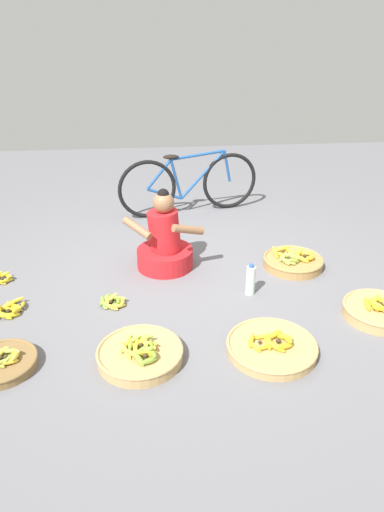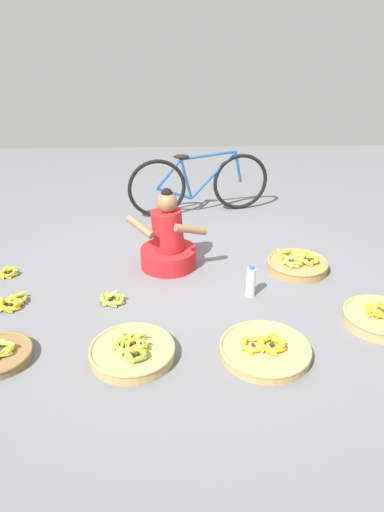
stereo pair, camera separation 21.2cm
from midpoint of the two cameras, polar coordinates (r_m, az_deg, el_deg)
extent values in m
plane|color=slate|center=(4.07, 1.39, -3.15)|extent=(10.00, 10.00, 0.00)
cylinder|color=red|center=(4.28, -1.54, -0.15)|extent=(0.52, 0.52, 0.18)
cylinder|color=red|center=(4.17, -1.58, 3.22)|extent=(0.35, 0.33, 0.39)
sphere|color=#8C6042|center=(4.06, -1.63, 6.71)|extent=(0.19, 0.19, 0.19)
sphere|color=black|center=(4.04, -1.65, 7.72)|extent=(0.10, 0.10, 0.10)
cylinder|color=#8C6042|center=(4.06, -4.97, 3.63)|extent=(0.27, 0.26, 0.16)
cylinder|color=#8C6042|center=(3.99, 1.28, 3.30)|extent=(0.31, 0.19, 0.16)
torus|color=black|center=(5.35, -3.24, 8.38)|extent=(0.68, 0.18, 0.68)
torus|color=black|center=(5.62, 7.15, 9.13)|extent=(0.68, 0.18, 0.68)
cylinder|color=#1E4C8C|center=(5.48, 3.78, 10.02)|extent=(0.55, 0.15, 0.55)
cylinder|color=#1E4C8C|center=(5.40, 0.44, 9.54)|extent=(0.15, 0.06, 0.49)
cylinder|color=#1E4C8C|center=(5.40, 3.24, 12.42)|extent=(0.65, 0.17, 0.08)
cylinder|color=#1E4C8C|center=(5.42, -1.07, 7.79)|extent=(0.42, 0.12, 0.18)
cylinder|color=#1E4C8C|center=(5.33, -1.73, 10.17)|extent=(0.31, 0.10, 0.35)
cylinder|color=#1E4C8C|center=(5.55, 6.87, 10.95)|extent=(0.12, 0.05, 0.38)
ellipsoid|color=black|center=(5.31, -0.19, 12.27)|extent=(0.18, 0.08, 0.05)
cylinder|color=tan|center=(3.26, 10.96, -11.57)|extent=(0.62, 0.62, 0.06)
torus|color=tan|center=(3.24, 11.01, -11.12)|extent=(0.63, 0.63, 0.02)
ellipsoid|color=gold|center=(3.24, 13.00, -10.59)|extent=(0.04, 0.15, 0.09)
ellipsoid|color=gold|center=(3.28, 12.38, -10.20)|extent=(0.14, 0.13, 0.06)
ellipsoid|color=gold|center=(3.27, 11.15, -10.07)|extent=(0.16, 0.09, 0.08)
ellipsoid|color=gold|center=(3.22, 10.59, -10.76)|extent=(0.05, 0.16, 0.07)
ellipsoid|color=gold|center=(3.18, 11.35, -11.37)|extent=(0.15, 0.12, 0.08)
ellipsoid|color=gold|center=(3.19, 12.56, -11.36)|extent=(0.16, 0.10, 0.07)
sphere|color=#382D19|center=(3.23, 11.80, -10.75)|extent=(0.04, 0.04, 0.04)
ellipsoid|color=gold|center=(3.22, 10.54, -10.82)|extent=(0.03, 0.13, 0.06)
ellipsoid|color=gold|center=(3.26, 9.66, -10.21)|extent=(0.13, 0.07, 0.07)
ellipsoid|color=gold|center=(3.22, 8.47, -10.66)|extent=(0.08, 0.13, 0.07)
ellipsoid|color=gold|center=(3.18, 8.74, -11.31)|extent=(0.10, 0.13, 0.06)
ellipsoid|color=gold|center=(3.18, 10.10, -11.51)|extent=(0.13, 0.08, 0.05)
sphere|color=#382D19|center=(3.21, 9.51, -10.89)|extent=(0.03, 0.03, 0.03)
cylinder|color=#A87F47|center=(4.37, 14.35, -1.21)|extent=(0.54, 0.54, 0.08)
torus|color=#A87F47|center=(4.35, 14.41, -0.73)|extent=(0.56, 0.56, 0.02)
ellipsoid|color=yellow|center=(4.37, 16.60, -0.44)|extent=(0.07, 0.15, 0.08)
ellipsoid|color=yellow|center=(4.42, 15.83, -0.09)|extent=(0.15, 0.09, 0.06)
ellipsoid|color=yellow|center=(4.38, 15.04, -0.07)|extent=(0.14, 0.13, 0.09)
ellipsoid|color=yellow|center=(4.34, 14.92, -0.35)|extent=(0.05, 0.15, 0.09)
ellipsoid|color=yellow|center=(4.30, 15.38, -0.75)|extent=(0.14, 0.13, 0.07)
ellipsoid|color=yellow|center=(4.33, 16.42, -0.73)|extent=(0.14, 0.12, 0.07)
sphere|color=#382D19|center=(4.36, 15.75, -0.42)|extent=(0.03, 0.03, 0.03)
ellipsoid|color=yellow|center=(4.42, 13.98, 0.18)|extent=(0.06, 0.17, 0.06)
ellipsoid|color=yellow|center=(4.45, 13.02, 0.57)|extent=(0.16, 0.05, 0.08)
ellipsoid|color=yellow|center=(4.37, 12.28, 0.15)|extent=(0.05, 0.16, 0.09)
ellipsoid|color=yellow|center=(4.33, 13.21, -0.25)|extent=(0.17, 0.06, 0.08)
sphere|color=#382D19|center=(4.39, 13.15, 0.12)|extent=(0.03, 0.03, 0.03)
ellipsoid|color=#9EB747|center=(4.29, 14.72, -0.63)|extent=(0.04, 0.14, 0.09)
ellipsoid|color=#9EB747|center=(4.33, 14.26, -0.45)|extent=(0.13, 0.12, 0.06)
ellipsoid|color=#9EB747|center=(4.33, 13.73, -0.26)|extent=(0.14, 0.04, 0.09)
ellipsoid|color=#9EB747|center=(4.30, 13.18, -0.46)|extent=(0.12, 0.13, 0.07)
ellipsoid|color=#9EB747|center=(4.24, 13.30, -0.92)|extent=(0.10, 0.14, 0.07)
ellipsoid|color=#9EB747|center=(4.22, 13.81, -1.06)|extent=(0.15, 0.09, 0.07)
ellipsoid|color=#9EB747|center=(4.24, 14.45, -0.97)|extent=(0.15, 0.09, 0.09)
sphere|color=#382D19|center=(4.28, 13.91, -0.70)|extent=(0.04, 0.04, 0.04)
cylinder|color=tan|center=(3.19, -5.50, -11.95)|extent=(0.58, 0.58, 0.08)
torus|color=tan|center=(3.17, -5.53, -11.40)|extent=(0.59, 0.59, 0.02)
ellipsoid|color=yellow|center=(3.15, -3.87, -10.97)|extent=(0.05, 0.14, 0.07)
ellipsoid|color=yellow|center=(3.18, -4.29, -10.58)|extent=(0.13, 0.10, 0.06)
ellipsoid|color=yellow|center=(3.19, -5.41, -10.48)|extent=(0.13, 0.08, 0.08)
ellipsoid|color=yellow|center=(3.16, -6.05, -10.95)|extent=(0.06, 0.14, 0.07)
ellipsoid|color=yellow|center=(3.14, -6.07, -11.33)|extent=(0.06, 0.14, 0.05)
ellipsoid|color=yellow|center=(3.10, -5.24, -11.79)|extent=(0.14, 0.05, 0.07)
ellipsoid|color=yellow|center=(3.10, -4.52, -11.69)|extent=(0.13, 0.08, 0.07)
sphere|color=#382D19|center=(3.15, -4.97, -11.14)|extent=(0.03, 0.03, 0.03)
ellipsoid|color=olive|center=(3.17, -4.09, -10.58)|extent=(0.04, 0.16, 0.08)
ellipsoid|color=olive|center=(3.23, -5.05, -9.92)|extent=(0.16, 0.06, 0.08)
ellipsoid|color=olive|center=(3.19, -6.65, -10.62)|extent=(0.06, 0.16, 0.06)
ellipsoid|color=olive|center=(3.12, -5.13, -11.54)|extent=(0.16, 0.07, 0.05)
sphere|color=#382D19|center=(3.18, -5.39, -10.73)|extent=(0.03, 0.03, 0.03)
ellipsoid|color=yellow|center=(3.16, -4.77, -10.98)|extent=(0.04, 0.16, 0.06)
ellipsoid|color=yellow|center=(3.21, -5.37, -10.36)|extent=(0.16, 0.11, 0.06)
ellipsoid|color=yellow|center=(3.21, -6.57, -10.25)|extent=(0.16, 0.10, 0.08)
ellipsoid|color=yellow|center=(3.19, -7.21, -10.54)|extent=(0.10, 0.15, 0.09)
ellipsoid|color=yellow|center=(3.13, -7.31, -11.26)|extent=(0.10, 0.15, 0.10)
ellipsoid|color=yellow|center=(3.10, -6.58, -11.68)|extent=(0.16, 0.08, 0.09)
ellipsoid|color=yellow|center=(3.11, -5.49, -11.71)|extent=(0.16, 0.11, 0.07)
sphere|color=#382D19|center=(3.16, -6.09, -11.02)|extent=(0.03, 0.03, 0.03)
ellipsoid|color=olive|center=(3.08, -3.93, -11.91)|extent=(0.06, 0.13, 0.08)
ellipsoid|color=olive|center=(3.11, -4.81, -11.40)|extent=(0.13, 0.05, 0.08)
ellipsoid|color=olive|center=(3.11, -5.60, -11.63)|extent=(0.12, 0.11, 0.07)
ellipsoid|color=olive|center=(3.05, -5.77, -12.41)|extent=(0.11, 0.12, 0.08)
ellipsoid|color=olive|center=(3.04, -4.42, -12.66)|extent=(0.12, 0.10, 0.06)
sphere|color=#382D19|center=(3.08, -4.93, -12.07)|extent=(0.03, 0.03, 0.03)
ellipsoid|color=yellow|center=(3.32, -19.96, -10.84)|extent=(0.04, 0.14, 0.07)
ellipsoid|color=yellow|center=(3.37, -20.18, -10.28)|extent=(0.14, 0.10, 0.07)
ellipsoid|color=yellow|center=(3.30, -20.80, -11.41)|extent=(0.14, 0.09, 0.06)
sphere|color=#382D19|center=(3.34, -20.95, -10.79)|extent=(0.03, 0.03, 0.03)
ellipsoid|color=#9EB747|center=(3.33, -20.50, -10.92)|extent=(0.05, 0.15, 0.07)
ellipsoid|color=#9EB747|center=(3.39, -20.77, -10.20)|extent=(0.14, 0.09, 0.08)
ellipsoid|color=#9EB747|center=(3.31, -20.88, -11.23)|extent=(0.11, 0.13, 0.07)
cylinder|color=tan|center=(3.81, 23.79, -7.20)|extent=(0.53, 0.53, 0.09)
torus|color=tan|center=(3.79, 23.91, -6.66)|extent=(0.55, 0.55, 0.02)
ellipsoid|color=yellow|center=(3.81, 23.42, -5.82)|extent=(0.14, 0.11, 0.09)
ellipsoid|color=yellow|center=(3.76, 23.33, -6.36)|extent=(0.04, 0.15, 0.07)
ellipsoid|color=yellow|center=(3.73, 23.99, -6.63)|extent=(0.14, 0.12, 0.09)
sphere|color=#382D19|center=(3.78, 24.18, -6.28)|extent=(0.03, 0.03, 0.03)
ellipsoid|color=gold|center=(3.82, 23.32, -5.78)|extent=(0.16, 0.06, 0.06)
ellipsoid|color=gold|center=(3.75, 22.60, -6.29)|extent=(0.06, 0.16, 0.06)
ellipsoid|color=gold|center=(3.72, 24.03, -6.79)|extent=(0.15, 0.05, 0.08)
sphere|color=#382D19|center=(3.77, 23.57, -6.29)|extent=(0.03, 0.03, 0.03)
ellipsoid|color=gold|center=(4.41, -19.89, -1.90)|extent=(0.04, 0.14, 0.08)
ellipsoid|color=gold|center=(4.45, -19.96, -1.72)|extent=(0.11, 0.12, 0.07)
ellipsoid|color=gold|center=(4.48, -20.62, -1.61)|extent=(0.14, 0.06, 0.07)
ellipsoid|color=gold|center=(4.47, -21.12, -1.72)|extent=(0.10, 0.13, 0.08)
ellipsoid|color=gold|center=(4.42, -21.37, -2.19)|extent=(0.10, 0.13, 0.07)
ellipsoid|color=gold|center=(4.38, -21.01, -2.32)|extent=(0.14, 0.06, 0.08)
ellipsoid|color=gold|center=(4.38, -20.18, -2.23)|extent=(0.11, 0.13, 0.06)
sphere|color=#382D19|center=(4.43, -20.63, -2.01)|extent=(0.03, 0.03, 0.03)
ellipsoid|color=yellow|center=(3.78, -7.15, -5.45)|extent=(0.04, 0.14, 0.07)
ellipsoid|color=yellow|center=(3.83, -7.56, -5.00)|extent=(0.14, 0.10, 0.07)
ellipsoid|color=yellow|center=(3.83, -8.52, -4.96)|extent=(0.13, 0.10, 0.09)
ellipsoid|color=yellow|center=(3.80, -9.01, -5.47)|extent=(0.04, 0.14, 0.06)
ellipsoid|color=yellow|center=(3.75, -8.61, -5.94)|extent=(0.14, 0.10, 0.06)
ellipsoid|color=yellow|center=(3.74, -7.64, -5.88)|extent=(0.14, 0.10, 0.07)
sphere|color=#382D19|center=(3.79, -8.08, -5.46)|extent=(0.03, 0.03, 0.03)
ellipsoid|color=olive|center=(3.80, -7.65, -5.25)|extent=(0.05, 0.14, 0.08)
ellipsoid|color=olive|center=(3.84, -7.98, -4.91)|extent=(0.13, 0.11, 0.07)
ellipsoid|color=olive|center=(3.85, -8.87, -4.91)|extent=(0.14, 0.09, 0.07)
ellipsoid|color=olive|center=(3.84, -9.25, -5.02)|extent=(0.11, 0.13, 0.08)
ellipsoid|color=olive|center=(3.79, -9.46, -5.41)|extent=(0.07, 0.14, 0.08)
ellipsoid|color=olive|center=(3.76, -9.00, -5.76)|extent=(0.14, 0.08, 0.07)
ellipsoid|color=olive|center=(3.76, -7.98, -5.73)|extent=(0.12, 0.12, 0.06)
sphere|color=#382D19|center=(3.80, -8.56, -5.34)|extent=(0.03, 0.03, 0.03)
ellipsoid|color=gold|center=(3.90, -19.37, -5.70)|extent=(0.06, 0.16, 0.09)
ellipsoid|color=gold|center=(3.96, -19.47, -5.28)|extent=(0.15, 0.13, 0.08)
ellipsoid|color=gold|center=(3.98, -20.36, -5.11)|extent=(0.16, 0.09, 0.09)
ellipsoid|color=gold|center=(3.94, -21.30, -5.70)|extent=(0.06, 0.16, 0.09)
ellipsoid|color=gold|center=(3.88, -20.87, -6.13)|extent=(0.16, 0.08, 0.09)
ellipsoid|color=gold|center=(3.87, -20.13, -6.22)|extent=(0.16, 0.10, 0.07)
sphere|color=#382D19|center=(3.93, -20.29, -5.71)|extent=(0.03, 0.03, 0.03)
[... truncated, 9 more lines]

